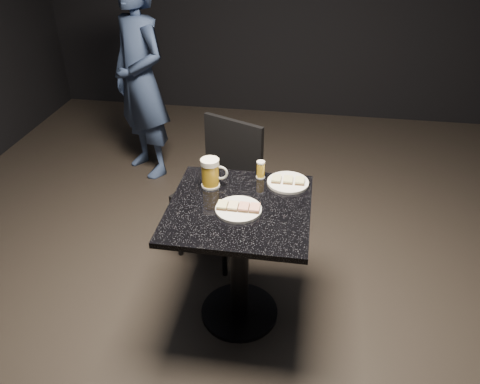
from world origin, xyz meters
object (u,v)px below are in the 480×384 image
Objects in this scene: patron at (140,80)px; beer_mug at (211,173)px; plate_large at (238,209)px; chair at (223,182)px; plate_small at (288,183)px; beer_tumbler at (261,170)px; table at (239,244)px.

beer_mug is at bearing -20.40° from patron.
beer_mug is at bearing 131.28° from plate_large.
patron reaches higher than plate_large.
beer_mug reaches higher than chair.
beer_tumbler is (-0.15, 0.04, 0.04)m from plate_small.
beer_tumbler is 0.52m from chair.
plate_small is (0.22, 0.29, 0.00)m from plate_large.
beer_mug is (0.86, -1.38, 0.02)m from patron.
plate_large is at bearing -48.72° from beer_mug.
chair is at bearing 107.56° from plate_large.
patron is 2.15× the size of table.
beer_mug is at bearing -152.55° from beer_tumbler.
plate_large is 0.30× the size of table.
table is (-0.22, -0.25, -0.25)m from plate_small.
beer_mug reaches higher than table.
table is at bearing -18.49° from patron.
chair reaches higher than plate_small.
table is at bearing -103.36° from beer_tumbler.
plate_small is 0.41m from beer_mug.
beer_tumbler is (0.07, 0.29, 0.29)m from table.
patron is 10.20× the size of beer_mug.
patron is at bearing 122.08° from beer_mug.
beer_mug is (-0.18, 0.16, 0.32)m from table.
chair is at bearing 108.43° from table.
chair is (-0.27, 0.32, -0.30)m from beer_tumbler.
beer_mug is at bearing 136.98° from table.
patron is at bearing 123.99° from table.
plate_large and plate_small have the same top height.
patron is 16.45× the size of beer_tumbler.
beer_tumbler is (0.25, 0.13, -0.03)m from beer_mug.
table is 0.85× the size of chair.
beer_tumbler reaches higher than plate_large.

